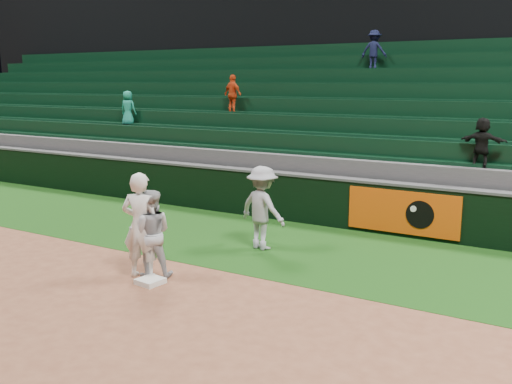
{
  "coord_description": "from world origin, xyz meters",
  "views": [
    {
      "loc": [
        6.59,
        -7.72,
        3.56
      ],
      "look_at": [
        0.67,
        2.3,
        1.3
      ],
      "focal_mm": 40.0,
      "sensor_mm": 36.0,
      "label": 1
    }
  ],
  "objects_px": {
    "first_baseman": "(141,226)",
    "baserunner": "(150,233)",
    "base_coach": "(262,208)",
    "first_base": "(150,281)"
  },
  "relations": [
    {
      "from": "baserunner",
      "to": "base_coach",
      "type": "height_order",
      "value": "base_coach"
    },
    {
      "from": "base_coach",
      "to": "first_baseman",
      "type": "bearing_deg",
      "value": 82.84
    },
    {
      "from": "base_coach",
      "to": "baserunner",
      "type": "bearing_deg",
      "value": 83.92
    },
    {
      "from": "first_base",
      "to": "baserunner",
      "type": "xyz_separation_m",
      "value": [
        -0.25,
        0.34,
        0.77
      ]
    },
    {
      "from": "base_coach",
      "to": "first_base",
      "type": "bearing_deg",
      "value": 90.7
    },
    {
      "from": "baserunner",
      "to": "base_coach",
      "type": "relative_size",
      "value": 0.91
    },
    {
      "from": "baserunner",
      "to": "base_coach",
      "type": "xyz_separation_m",
      "value": [
        0.9,
        2.56,
        0.09
      ]
    },
    {
      "from": "first_baseman",
      "to": "baserunner",
      "type": "distance_m",
      "value": 0.24
    },
    {
      "from": "first_base",
      "to": "first_baseman",
      "type": "bearing_deg",
      "value": 150.54
    },
    {
      "from": "first_base",
      "to": "base_coach",
      "type": "relative_size",
      "value": 0.23
    }
  ]
}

